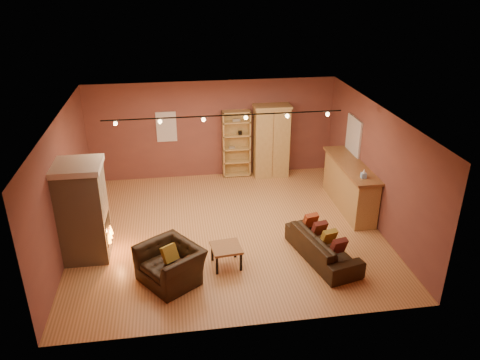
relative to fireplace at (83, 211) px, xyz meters
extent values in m
plane|color=#AE703D|center=(3.04, 0.60, -1.06)|extent=(7.00, 7.00, 0.00)
plane|color=brown|center=(3.04, 0.60, 1.74)|extent=(7.00, 7.00, 0.00)
cube|color=brown|center=(3.04, 3.85, 0.34)|extent=(7.00, 0.02, 2.80)
cube|color=brown|center=(-0.46, 0.60, 0.34)|extent=(0.02, 6.50, 2.80)
cube|color=brown|center=(6.54, 0.60, 0.34)|extent=(0.02, 6.50, 2.80)
cube|color=tan|center=(-0.01, 0.00, -0.06)|extent=(0.90, 0.90, 2.00)
cube|color=beige|center=(-0.01, 0.00, 1.00)|extent=(0.98, 0.98, 0.12)
cube|color=black|center=(0.40, 0.00, -0.46)|extent=(0.10, 0.65, 0.55)
cone|color=orange|center=(0.46, 0.00, -0.58)|extent=(0.10, 0.10, 0.22)
cube|color=silver|center=(1.74, 3.83, 0.49)|extent=(0.56, 0.04, 0.86)
cube|color=tan|center=(3.70, 3.83, -0.08)|extent=(0.80, 0.04, 1.96)
cube|color=tan|center=(3.32, 3.69, -0.08)|extent=(0.04, 0.31, 1.96)
cube|color=tan|center=(4.08, 3.69, -0.08)|extent=(0.04, 0.31, 1.96)
cube|color=gray|center=(3.57, 3.69, -0.19)|extent=(0.18, 0.12, 0.05)
cube|color=black|center=(3.81, 3.69, 0.25)|extent=(0.10, 0.10, 0.12)
cube|color=tan|center=(3.70, 3.69, -1.02)|extent=(0.80, 0.31, 0.04)
cube|color=tan|center=(3.70, 3.69, -0.61)|extent=(0.80, 0.31, 0.04)
cube|color=tan|center=(3.70, 3.69, -0.21)|extent=(0.80, 0.31, 0.03)
cube|color=tan|center=(3.70, 3.69, 0.19)|extent=(0.80, 0.31, 0.04)
cube|color=tan|center=(3.70, 3.69, 0.59)|extent=(0.80, 0.31, 0.04)
cube|color=tan|center=(3.70, 3.69, 0.88)|extent=(0.80, 0.31, 0.04)
cube|color=tan|center=(4.69, 3.58, -0.03)|extent=(0.99, 0.54, 2.06)
cube|color=#925F35|center=(4.69, 3.32, -0.03)|extent=(0.02, 0.01, 1.96)
cube|color=tan|center=(4.69, 3.58, 1.03)|extent=(1.05, 0.60, 0.06)
cube|color=tan|center=(6.24, 1.28, -0.49)|extent=(0.55, 2.40, 1.15)
cube|color=#925F35|center=(6.24, 1.28, 0.11)|extent=(0.67, 2.52, 0.06)
cube|color=#8AB3DD|center=(6.19, 0.43, 0.20)|extent=(0.13, 0.13, 0.12)
cone|color=white|center=(6.19, 0.43, 0.31)|extent=(0.08, 0.08, 0.10)
cube|color=silver|center=(6.51, 2.00, 0.59)|extent=(0.05, 0.90, 1.00)
imported|color=black|center=(4.88, -0.85, -0.68)|extent=(1.03, 2.05, 0.77)
cube|color=#5B211B|center=(5.01, -1.38, -0.44)|extent=(0.35, 0.29, 0.36)
cube|color=olive|center=(4.93, -1.02, -0.44)|extent=(0.35, 0.29, 0.36)
cube|color=#5B211B|center=(4.84, -0.67, -0.44)|extent=(0.35, 0.29, 0.36)
cube|color=#A74221|center=(4.75, -0.31, -0.44)|extent=(0.35, 0.29, 0.36)
imported|color=black|center=(1.71, -1.16, -0.56)|extent=(1.27, 1.36, 1.00)
cube|color=olive|center=(1.71, -1.16, -0.44)|extent=(0.38, 0.37, 0.34)
cube|color=#925F35|center=(2.85, -0.82, -0.64)|extent=(0.65, 0.65, 0.05)
cube|color=black|center=(2.60, -1.06, -0.86)|extent=(0.05, 0.05, 0.39)
cube|color=black|center=(3.09, -1.06, -0.86)|extent=(0.05, 0.05, 0.39)
cube|color=black|center=(2.60, -0.57, -0.86)|extent=(0.05, 0.05, 0.39)
cube|color=black|center=(3.09, -0.57, -0.86)|extent=(0.05, 0.05, 0.39)
cylinder|color=black|center=(3.04, 0.80, 1.66)|extent=(5.20, 0.03, 0.03)
sphere|color=#FFD88C|center=(0.74, 0.80, 1.59)|extent=(0.09, 0.09, 0.09)
sphere|color=#FFD88C|center=(1.66, 0.80, 1.59)|extent=(0.09, 0.09, 0.09)
sphere|color=#FFD88C|center=(2.58, 0.80, 1.59)|extent=(0.09, 0.09, 0.09)
sphere|color=#FFD88C|center=(3.50, 0.80, 1.59)|extent=(0.09, 0.09, 0.09)
sphere|color=#FFD88C|center=(4.42, 0.80, 1.59)|extent=(0.09, 0.09, 0.09)
sphere|color=#FFD88C|center=(5.34, 0.80, 1.59)|extent=(0.09, 0.09, 0.09)
camera|label=1|loc=(1.93, -8.84, 4.57)|focal=35.00mm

